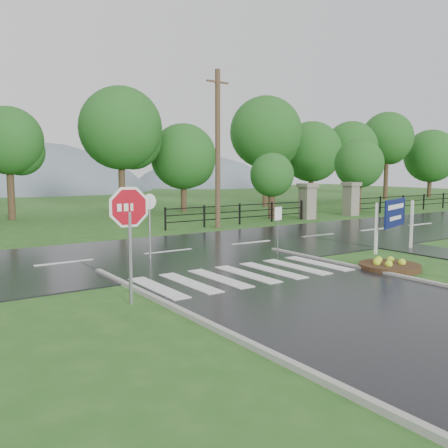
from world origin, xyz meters
TOP-DOWN VIEW (x-y plane):
  - ground at (0.00, 0.00)m, footprint 120.00×120.00m
  - main_road at (0.00, 10.00)m, footprint 90.00×8.00m
  - walkway at (8.50, 4.00)m, footprint 2.20×11.00m
  - crosswalk at (0.00, 5.00)m, footprint 6.50×2.80m
  - pillar_west at (13.00, 16.00)m, footprint 1.00×1.00m
  - pillar_east at (17.00, 16.00)m, footprint 1.00×1.00m
  - fence_west at (7.75, 16.00)m, footprint 9.58×0.08m
  - fence_east at (27.75, 16.00)m, footprint 20.58×0.08m
  - hills at (3.49, 65.00)m, footprint 102.00×48.00m
  - treeline at (1.00, 24.00)m, footprint 83.20×5.20m
  - stop_sign at (-4.16, 4.09)m, footprint 1.34×0.12m
  - estate_billboard at (7.37, 5.27)m, footprint 2.27×0.84m
  - flower_bed at (4.34, 3.15)m, footprint 1.93×1.93m
  - reg_sign_small at (3.11, 7.22)m, footprint 0.40×0.10m
  - reg_sign_round at (-1.25, 9.03)m, footprint 0.54×0.11m
  - utility_pole_east at (5.92, 15.50)m, footprint 1.48×0.30m
  - entrance_tree_left at (11.34, 17.50)m, footprint 2.77×2.77m
  - entrance_tree_right at (19.47, 17.50)m, footprint 3.52×3.52m

SIDE VIEW (x-z plane):
  - hills at x=3.49m, z-range -39.54..8.46m
  - ground at x=0.00m, z-range 0.00..0.00m
  - main_road at x=0.00m, z-range -0.02..0.02m
  - walkway at x=8.50m, z-range -0.02..0.02m
  - treeline at x=1.00m, z-range -5.00..5.00m
  - crosswalk at x=0.00m, z-range 0.05..0.07m
  - flower_bed at x=4.34m, z-range -0.05..0.34m
  - fence_west at x=7.75m, z-range 0.12..1.32m
  - fence_east at x=27.75m, z-range 0.14..1.34m
  - pillar_west at x=13.00m, z-range 0.06..2.30m
  - pillar_east at x=17.00m, z-range 0.06..2.30m
  - reg_sign_small at x=3.11m, z-range 0.41..2.21m
  - estate_billboard at x=7.37m, z-range 0.38..2.43m
  - reg_sign_round at x=-1.25m, z-range 0.30..2.65m
  - stop_sign at x=-4.16m, z-range 0.57..3.59m
  - entrance_tree_left at x=11.34m, z-range 0.67..4.82m
  - entrance_tree_right at x=19.47m, z-range 0.84..6.11m
  - utility_pole_east at x=5.92m, z-range 0.07..8.42m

